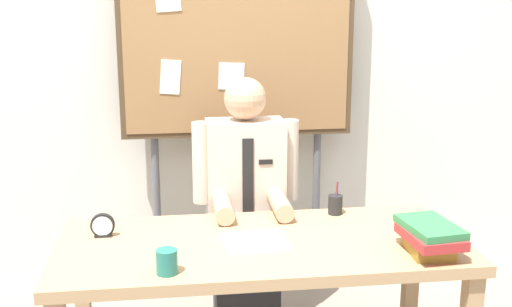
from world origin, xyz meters
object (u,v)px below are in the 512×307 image
at_px(open_notebook, 256,242).
at_px(coffee_mug, 167,262).
at_px(pen_holder, 335,204).
at_px(book_stack, 430,237).
at_px(desk_clock, 103,226).
at_px(bulletin_board, 237,38).
at_px(desk, 261,259).
at_px(person, 246,215).

distance_m(open_notebook, coffee_mug, 0.46).
bearing_deg(pen_holder, coffee_mug, -144.10).
relative_size(book_stack, coffee_mug, 3.31).
height_order(desk_clock, coffee_mug, desk_clock).
height_order(bulletin_board, book_stack, bulletin_board).
relative_size(bulletin_board, pen_holder, 13.44).
height_order(desk, pen_holder, pen_holder).
height_order(open_notebook, coffee_mug, coffee_mug).
bearing_deg(pen_holder, desk_clock, -171.63).
distance_m(desk, open_notebook, 0.09).
bearing_deg(person, open_notebook, -92.56).
distance_m(desk_clock, pen_holder, 1.11).
height_order(open_notebook, desk_clock, desk_clock).
bearing_deg(bulletin_board, open_notebook, -91.56).
bearing_deg(desk, bulletin_board, 90.03).
bearing_deg(bulletin_board, coffee_mug, -108.05).
relative_size(coffee_mug, pen_holder, 0.61).
xyz_separation_m(desk, open_notebook, (-0.03, -0.02, 0.09)).
distance_m(desk_clock, coffee_mug, 0.51).
height_order(person, open_notebook, person).
relative_size(book_stack, open_notebook, 1.19).
bearing_deg(open_notebook, desk, 36.25).
relative_size(bulletin_board, open_notebook, 7.92).
height_order(desk, person, person).
xyz_separation_m(book_stack, pen_holder, (-0.26, 0.53, -0.02)).
xyz_separation_m(desk_clock, coffee_mug, (0.28, -0.43, 0.00)).
bearing_deg(open_notebook, desk_clock, 165.98).
distance_m(bulletin_board, open_notebook, 1.28).
distance_m(bulletin_board, pen_holder, 1.09).
distance_m(open_notebook, pen_holder, 0.55).
height_order(book_stack, desk_clock, book_stack).
height_order(bulletin_board, open_notebook, bulletin_board).
relative_size(book_stack, desk_clock, 3.01).
bearing_deg(coffee_mug, open_notebook, 34.75).
bearing_deg(pen_holder, person, 145.35).
height_order(person, bulletin_board, bulletin_board).
bearing_deg(coffee_mug, desk, 34.85).
bearing_deg(open_notebook, coffee_mug, -145.25).
distance_m(desk, bulletin_board, 1.32).
bearing_deg(person, desk_clock, -147.23).
relative_size(desk_clock, coffee_mug, 1.10).
relative_size(person, bulletin_board, 0.63).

